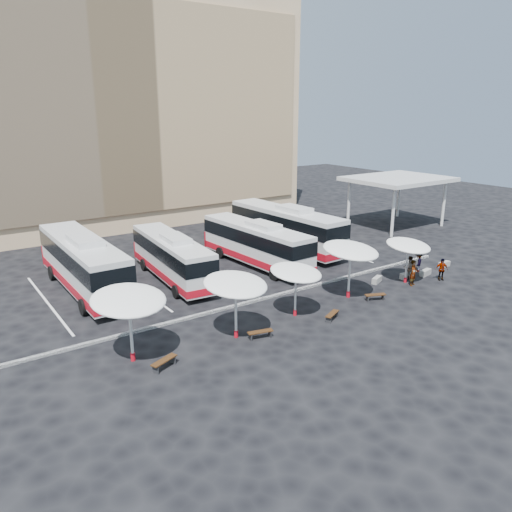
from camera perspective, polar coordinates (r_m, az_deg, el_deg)
ground at (r=32.75m, az=1.56°, el=-5.21°), size 120.00×120.00×0.00m
sandstone_building at (r=59.16m, az=-17.73°, el=16.30°), size 42.00×18.25×29.60m
service_canopy at (r=54.87m, az=15.93°, el=8.33°), size 10.00×8.00×5.20m
curb_divider at (r=33.10m, az=1.05°, el=-4.83°), size 34.00×0.25×0.15m
bay_lines at (r=39.09m, az=-5.39°, el=-1.60°), size 24.15×12.00×0.01m
bus_0 at (r=35.93m, az=-19.18°, el=-0.66°), size 3.05×12.81×4.06m
bus_1 at (r=36.76m, az=-9.59°, el=-0.03°), size 3.27×11.23×3.51m
bus_2 at (r=39.67m, az=-0.03°, el=1.55°), size 3.11×11.63×3.66m
bus_3 at (r=44.13m, az=3.40°, el=3.34°), size 3.40×12.88×4.05m
sunshade_0 at (r=24.94m, az=-14.36°, el=-4.94°), size 4.14×4.18×3.80m
sunshade_1 at (r=26.71m, az=-2.36°, el=-3.29°), size 4.29×4.32×3.63m
sunshade_2 at (r=29.73m, az=4.59°, el=-1.90°), size 4.08×4.11×3.25m
sunshade_3 at (r=32.99m, az=10.77°, el=0.61°), size 4.62×4.65×3.82m
sunshade_4 at (r=37.02m, az=17.01°, el=1.14°), size 3.51×3.54×3.25m
wood_bench_0 at (r=25.09m, az=-10.45°, el=-11.79°), size 1.54×0.94×0.46m
wood_bench_1 at (r=27.61m, az=0.49°, el=-8.78°), size 1.47×0.70×0.44m
wood_bench_2 at (r=30.26m, az=8.70°, el=-6.65°), size 1.39×0.90×0.42m
wood_bench_3 at (r=33.73m, az=13.48°, el=-4.43°), size 1.42×0.88×0.42m
conc_bench_0 at (r=37.17m, az=13.65°, el=-2.66°), size 1.16×0.75×0.41m
conc_bench_1 at (r=38.65m, az=16.85°, el=-2.15°), size 1.17×0.40×0.44m
conc_bench_2 at (r=39.78m, az=18.81°, el=-1.80°), size 1.21×0.60×0.43m
conc_bench_3 at (r=42.43m, az=20.72°, el=-0.88°), size 1.10×0.39×0.41m
passenger_0 at (r=37.07m, az=17.53°, el=-1.83°), size 0.79×0.65×1.87m
passenger_1 at (r=38.39m, az=17.16°, el=-1.27°), size 1.07×1.01×1.74m
passenger_2 at (r=38.86m, az=20.44°, el=-1.45°), size 1.03×0.85×1.65m
passenger_3 at (r=40.29m, az=18.05°, el=-0.67°), size 1.15×0.98×1.54m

